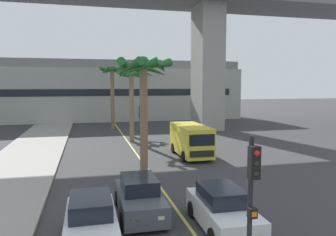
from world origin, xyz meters
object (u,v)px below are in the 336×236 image
object	(u,v)px
car_queue_front	(222,210)
car_queue_second	(140,197)
car_queue_third	(91,222)
delivery_van	(191,140)
traffic_light_median_near	(252,199)
palm_tree_near_median	(143,84)
palm_tree_far_median	(131,85)
palm_tree_mid_median	(112,79)
traffic_light_median_far	(141,126)

from	to	relation	value
car_queue_front	car_queue_second	world-z (taller)	same
car_queue_third	delivery_van	world-z (taller)	delivery_van
car_queue_third	traffic_light_median_near	size ratio (longest dim) A/B	0.98
palm_tree_near_median	palm_tree_far_median	distance (m)	13.90
car_queue_second	palm_tree_far_median	bearing A→B (deg)	83.44
delivery_van	palm_tree_mid_median	bearing A→B (deg)	105.29
car_queue_front	traffic_light_median_far	size ratio (longest dim) A/B	0.99
car_queue_second	car_queue_front	bearing A→B (deg)	-36.42
car_queue_second	palm_tree_near_median	world-z (taller)	palm_tree_near_median
car_queue_second	palm_tree_mid_median	distance (m)	27.18
palm_tree_near_median	palm_tree_far_median	size ratio (longest dim) A/B	1.00
delivery_van	car_queue_third	bearing A→B (deg)	-121.57
car_queue_second	palm_tree_far_median	xyz separation A→B (m)	(2.03, 17.64, 4.58)
car_queue_second	palm_tree_far_median	size ratio (longest dim) A/B	0.60
traffic_light_median_near	palm_tree_far_median	world-z (taller)	palm_tree_far_median
car_queue_third	traffic_light_median_far	world-z (taller)	traffic_light_median_far
palm_tree_near_median	palm_tree_far_median	bearing A→B (deg)	85.08
car_queue_third	traffic_light_median_far	bearing A→B (deg)	71.61
car_queue_front	delivery_van	distance (m)	12.44
car_queue_second	traffic_light_median_near	size ratio (longest dim) A/B	0.98
car_queue_front	palm_tree_far_median	bearing A→B (deg)	92.22
palm_tree_mid_median	palm_tree_far_median	world-z (taller)	palm_tree_mid_median
delivery_van	palm_tree_near_median	size ratio (longest dim) A/B	0.77
car_queue_second	traffic_light_median_far	bearing A→B (deg)	80.43
traffic_light_median_near	car_queue_front	bearing A→B (deg)	75.26
palm_tree_mid_median	traffic_light_median_far	bearing A→B (deg)	-88.69
car_queue_front	delivery_van	bearing A→B (deg)	77.63
car_queue_second	palm_tree_mid_median	bearing A→B (deg)	88.01
car_queue_front	palm_tree_near_median	world-z (taller)	palm_tree_near_median
car_queue_front	palm_tree_far_median	world-z (taller)	palm_tree_far_median
traffic_light_median_far	palm_tree_near_median	xyz separation A→B (m)	(-0.51, -4.22, 2.69)
car_queue_front	car_queue_third	xyz separation A→B (m)	(-4.78, 0.03, 0.00)
palm_tree_near_median	palm_tree_far_median	world-z (taller)	palm_tree_far_median
traffic_light_median_far	palm_tree_mid_median	distance (m)	18.93
traffic_light_median_near	palm_tree_near_median	world-z (taller)	palm_tree_near_median
palm_tree_mid_median	car_queue_third	bearing A→B (deg)	-95.80
car_queue_front	traffic_light_median_near	distance (m)	4.89
car_queue_third	traffic_light_median_near	distance (m)	6.01
palm_tree_mid_median	palm_tree_far_median	bearing A→B (deg)	-83.02
traffic_light_median_near	traffic_light_median_far	xyz separation A→B (m)	(-0.30, 14.39, 0.00)
car_queue_front	car_queue_second	xyz separation A→B (m)	(-2.79, 2.06, 0.00)
car_queue_second	car_queue_third	distance (m)	2.84
traffic_light_median_far	palm_tree_near_median	world-z (taller)	palm_tree_near_median
car_queue_front	palm_tree_far_median	xyz separation A→B (m)	(-0.76, 19.70, 4.58)
traffic_light_median_far	traffic_light_median_near	bearing A→B (deg)	-88.79
car_queue_front	car_queue_third	bearing A→B (deg)	179.61
car_queue_front	traffic_light_median_near	xyz separation A→B (m)	(-1.14, -4.32, 1.99)
car_queue_front	palm_tree_far_median	size ratio (longest dim) A/B	0.61
car_queue_second	traffic_light_median_near	bearing A→B (deg)	-75.44
delivery_van	palm_tree_mid_median	size ratio (longest dim) A/B	0.70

